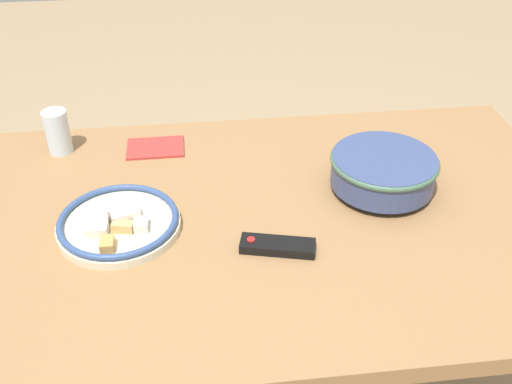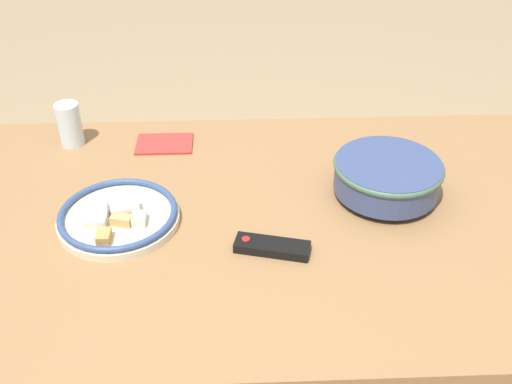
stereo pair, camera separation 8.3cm
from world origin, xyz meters
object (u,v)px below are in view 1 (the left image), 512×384
(noodle_bowl, at_px, (383,170))
(drinking_glass, at_px, (58,132))
(food_plate, at_px, (118,223))
(tv_remote, at_px, (277,246))

(noodle_bowl, distance_m, drinking_glass, 0.80)
(food_plate, relative_size, drinking_glass, 2.31)
(noodle_bowl, relative_size, tv_remote, 1.54)
(food_plate, bearing_deg, tv_remote, 162.18)
(tv_remote, distance_m, drinking_glass, 0.66)
(noodle_bowl, distance_m, food_plate, 0.60)
(food_plate, xyz_separation_m, drinking_glass, (0.17, -0.34, 0.04))
(tv_remote, bearing_deg, drinking_glass, 61.82)
(noodle_bowl, xyz_separation_m, food_plate, (0.59, 0.08, -0.03))
(food_plate, bearing_deg, drinking_glass, -63.93)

